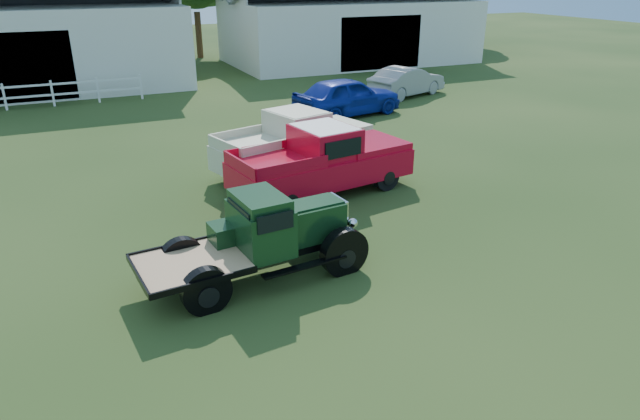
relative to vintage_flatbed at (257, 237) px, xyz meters
name	(u,v)px	position (x,y,z in m)	size (l,w,h in m)	color
ground	(335,278)	(1.42, -0.72, -0.91)	(120.00, 120.00, 0.00)	#1F3713
shed_left	(2,34)	(-5.58, 25.28, 1.89)	(18.80, 10.20, 5.60)	beige
shed_right	(349,22)	(15.42, 26.28, 1.69)	(16.80, 9.20, 5.20)	beige
vintage_flatbed	(257,237)	(0.00, 0.00, 0.00)	(4.61, 1.83, 1.83)	#14361A
red_pickup	(322,160)	(3.21, 3.91, 0.07)	(5.37, 2.06, 1.96)	red
white_pickup	(294,143)	(3.18, 5.88, 0.05)	(5.23, 2.03, 1.92)	beige
misc_car_blue	(347,96)	(8.11, 12.00, -0.07)	(1.99, 4.95, 1.69)	navy
misc_car_grey	(407,81)	(12.75, 14.52, -0.18)	(1.54, 4.42, 1.46)	gray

